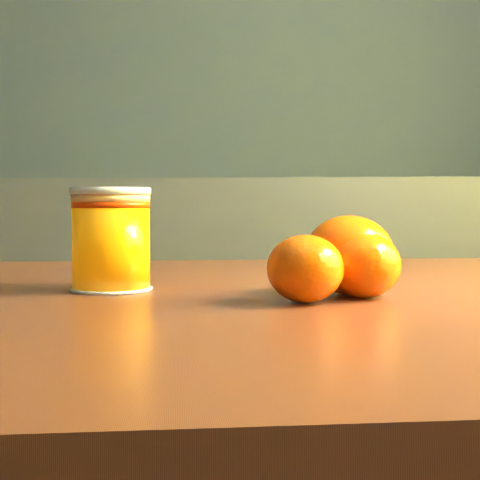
{
  "coord_description": "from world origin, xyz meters",
  "views": [
    {
      "loc": [
        0.75,
        -0.56,
        0.83
      ],
      "look_at": [
        0.7,
        0.04,
        0.8
      ],
      "focal_mm": 50.0,
      "sensor_mm": 36.0,
      "label": 1
    }
  ],
  "objects": [
    {
      "name": "orange_extra",
      "position": [
        0.81,
        -0.01,
        0.78
      ],
      "size": [
        0.07,
        0.07,
        0.05
      ],
      "primitive_type": "ellipsoid",
      "rotation": [
        0.0,
        0.0,
        -0.12
      ],
      "color": "#F65704",
      "rests_on": "table"
    },
    {
      "name": "orange_front",
      "position": [
        0.8,
        0.01,
        0.79
      ],
      "size": [
        0.09,
        0.09,
        0.07
      ],
      "primitive_type": "ellipsoid",
      "rotation": [
        0.0,
        0.0,
        -0.24
      ],
      "color": "#F65704",
      "rests_on": "table"
    },
    {
      "name": "kitchen_counter",
      "position": [
        0.0,
        1.45,
        0.45
      ],
      "size": [
        3.15,
        0.6,
        0.9
      ],
      "primitive_type": "cube",
      "color": "#46464A",
      "rests_on": "ground"
    },
    {
      "name": "juice_glass",
      "position": [
        0.59,
        0.03,
        0.8
      ],
      "size": [
        0.07,
        0.07,
        0.09
      ],
      "rotation": [
        0.0,
        0.0,
        0.13
      ],
      "color": "orange",
      "rests_on": "table"
    },
    {
      "name": "table",
      "position": [
        0.76,
        0.02,
        0.66
      ],
      "size": [
        1.11,
        0.86,
        0.75
      ],
      "rotation": [
        0.0,
        0.0,
        0.17
      ],
      "color": "brown",
      "rests_on": "ground"
    },
    {
      "name": "orange_back",
      "position": [
        0.76,
        -0.04,
        0.78
      ],
      "size": [
        0.06,
        0.06,
        0.05
      ],
      "primitive_type": "ellipsoid",
      "rotation": [
        0.0,
        0.0,
        -0.06
      ],
      "color": "#F65704",
      "rests_on": "table"
    }
  ]
}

